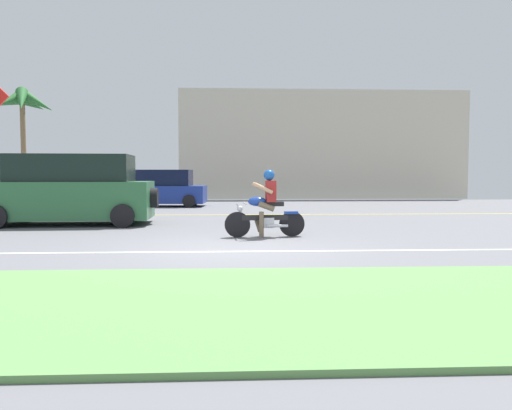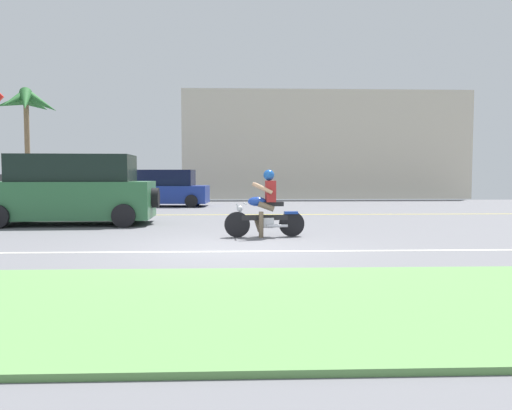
% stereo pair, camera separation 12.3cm
% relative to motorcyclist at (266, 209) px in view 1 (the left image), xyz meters
% --- Properties ---
extents(ground, '(56.00, 30.00, 0.04)m').
position_rel_motorcyclist_xyz_m(ground, '(-0.77, 1.12, -0.67)').
color(ground, slate).
extents(grass_median, '(56.00, 3.80, 0.06)m').
position_rel_motorcyclist_xyz_m(grass_median, '(-0.77, -5.98, -0.62)').
color(grass_median, '#5B8C4C').
rests_on(grass_median, ground).
extents(lane_line_near, '(50.40, 0.12, 0.01)m').
position_rel_motorcyclist_xyz_m(lane_line_near, '(-0.77, -2.14, -0.65)').
color(lane_line_near, silver).
rests_on(lane_line_near, ground).
extents(lane_line_far, '(50.40, 0.12, 0.01)m').
position_rel_motorcyclist_xyz_m(lane_line_far, '(-0.77, 6.24, -0.65)').
color(lane_line_far, yellow).
rests_on(lane_line_far, ground).
extents(motorcyclist, '(1.85, 0.60, 1.55)m').
position_rel_motorcyclist_xyz_m(motorcyclist, '(0.00, 0.00, 0.00)').
color(motorcyclist, black).
rests_on(motorcyclist, ground).
extents(suv_nearby, '(4.83, 2.30, 2.00)m').
position_rel_motorcyclist_xyz_m(suv_nearby, '(-5.38, 3.07, 0.31)').
color(suv_nearby, '#2D663D').
rests_on(suv_nearby, ground).
extents(parked_car_0, '(4.03, 2.23, 1.44)m').
position_rel_motorcyclist_xyz_m(parked_car_0, '(-10.22, 9.69, 0.02)').
color(parked_car_0, beige).
rests_on(parked_car_0, ground).
extents(parked_car_1, '(4.35, 2.12, 1.64)m').
position_rel_motorcyclist_xyz_m(parked_car_1, '(-4.02, 11.05, 0.11)').
color(parked_car_1, navy).
rests_on(parked_car_1, ground).
extents(palm_tree_0, '(3.22, 3.18, 5.73)m').
position_rel_motorcyclist_xyz_m(palm_tree_0, '(-11.17, 13.99, 4.17)').
color(palm_tree_0, brown).
rests_on(palm_tree_0, ground).
extents(building_far, '(16.90, 4.00, 6.32)m').
position_rel_motorcyclist_xyz_m(building_far, '(4.64, 19.12, 2.50)').
color(building_far, beige).
rests_on(building_far, ground).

